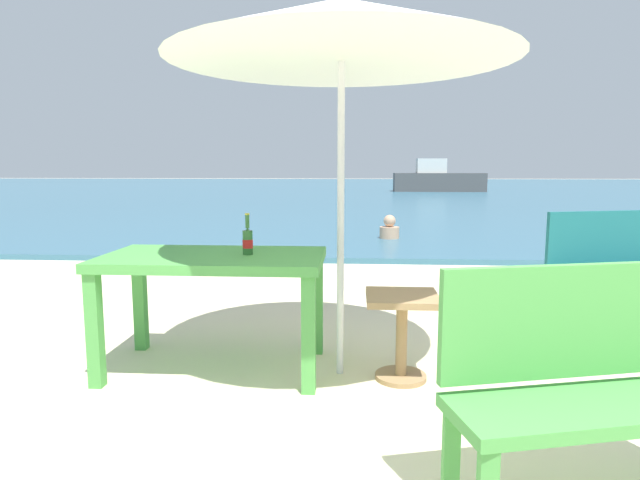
{
  "coord_description": "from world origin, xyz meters",
  "views": [
    {
      "loc": [
        -0.21,
        -2.22,
        1.31
      ],
      "look_at": [
        -0.56,
        3.0,
        0.6
      ],
      "focal_mm": 30.06,
      "sensor_mm": 36.0,
      "label": 1
    }
  ],
  "objects_px": {
    "boat_cargo_ship": "(438,180)",
    "beer_bottle_amber": "(248,240)",
    "picnic_table_green": "(214,271)",
    "bench_teal_center": "(616,260)",
    "swimmer_person": "(389,229)",
    "side_table_wood": "(402,324)",
    "bench_green_left": "(600,376)",
    "patio_umbrella": "(342,30)"
  },
  "relations": [
    {
      "from": "picnic_table_green",
      "to": "bench_green_left",
      "type": "relative_size",
      "value": 1.12
    },
    {
      "from": "bench_green_left",
      "to": "boat_cargo_ship",
      "type": "distance_m",
      "value": 25.99
    },
    {
      "from": "beer_bottle_amber",
      "to": "side_table_wood",
      "type": "bearing_deg",
      "value": -6.45
    },
    {
      "from": "patio_umbrella",
      "to": "bench_green_left",
      "type": "distance_m",
      "value": 2.29
    },
    {
      "from": "bench_teal_center",
      "to": "bench_green_left",
      "type": "bearing_deg",
      "value": -116.07
    },
    {
      "from": "beer_bottle_amber",
      "to": "swimmer_person",
      "type": "height_order",
      "value": "beer_bottle_amber"
    },
    {
      "from": "patio_umbrella",
      "to": "boat_cargo_ship",
      "type": "bearing_deg",
      "value": 80.14
    },
    {
      "from": "bench_green_left",
      "to": "swimmer_person",
      "type": "xyz_separation_m",
      "value": [
        -0.33,
        7.37,
        -0.3
      ]
    },
    {
      "from": "picnic_table_green",
      "to": "side_table_wood",
      "type": "xyz_separation_m",
      "value": [
        1.2,
        -0.1,
        -0.3
      ]
    },
    {
      "from": "patio_umbrella",
      "to": "bench_green_left",
      "type": "height_order",
      "value": "patio_umbrella"
    },
    {
      "from": "picnic_table_green",
      "to": "swimmer_person",
      "type": "xyz_separation_m",
      "value": [
        1.5,
        6.02,
        -0.41
      ]
    },
    {
      "from": "beer_bottle_amber",
      "to": "swimmer_person",
      "type": "relative_size",
      "value": 0.65
    },
    {
      "from": "side_table_wood",
      "to": "bench_green_left",
      "type": "bearing_deg",
      "value": -63.43
    },
    {
      "from": "side_table_wood",
      "to": "beer_bottle_amber",
      "type": "bearing_deg",
      "value": 173.55
    },
    {
      "from": "bench_green_left",
      "to": "boat_cargo_ship",
      "type": "relative_size",
      "value": 0.27
    },
    {
      "from": "swimmer_person",
      "to": "boat_cargo_ship",
      "type": "distance_m",
      "value": 18.77
    },
    {
      "from": "bench_teal_center",
      "to": "swimmer_person",
      "type": "distance_m",
      "value": 5.05
    },
    {
      "from": "swimmer_person",
      "to": "boat_cargo_ship",
      "type": "bearing_deg",
      "value": 79.04
    },
    {
      "from": "beer_bottle_amber",
      "to": "boat_cargo_ship",
      "type": "relative_size",
      "value": 0.06
    },
    {
      "from": "boat_cargo_ship",
      "to": "bench_teal_center",
      "type": "bearing_deg",
      "value": -94.88
    },
    {
      "from": "bench_green_left",
      "to": "side_table_wood",
      "type": "bearing_deg",
      "value": 116.57
    },
    {
      "from": "beer_bottle_amber",
      "to": "patio_umbrella",
      "type": "distance_m",
      "value": 1.4
    },
    {
      "from": "beer_bottle_amber",
      "to": "bench_green_left",
      "type": "xyz_separation_m",
      "value": [
        1.6,
        -1.36,
        -0.31
      ]
    },
    {
      "from": "patio_umbrella",
      "to": "swimmer_person",
      "type": "distance_m",
      "value": 6.36
    },
    {
      "from": "patio_umbrella",
      "to": "side_table_wood",
      "type": "xyz_separation_m",
      "value": [
        0.38,
        -0.07,
        -1.76
      ]
    },
    {
      "from": "side_table_wood",
      "to": "bench_green_left",
      "type": "height_order",
      "value": "bench_green_left"
    },
    {
      "from": "picnic_table_green",
      "to": "beer_bottle_amber",
      "type": "height_order",
      "value": "beer_bottle_amber"
    },
    {
      "from": "bench_green_left",
      "to": "swimmer_person",
      "type": "height_order",
      "value": "bench_green_left"
    },
    {
      "from": "bench_teal_center",
      "to": "boat_cargo_ship",
      "type": "bearing_deg",
      "value": 85.12
    },
    {
      "from": "beer_bottle_amber",
      "to": "bench_green_left",
      "type": "height_order",
      "value": "beer_bottle_amber"
    },
    {
      "from": "patio_umbrella",
      "to": "side_table_wood",
      "type": "distance_m",
      "value": 1.81
    },
    {
      "from": "beer_bottle_amber",
      "to": "patio_umbrella",
      "type": "bearing_deg",
      "value": -3.48
    },
    {
      "from": "picnic_table_green",
      "to": "beer_bottle_amber",
      "type": "distance_m",
      "value": 0.3
    },
    {
      "from": "picnic_table_green",
      "to": "swimmer_person",
      "type": "relative_size",
      "value": 3.41
    },
    {
      "from": "picnic_table_green",
      "to": "boat_cargo_ship",
      "type": "height_order",
      "value": "boat_cargo_ship"
    },
    {
      "from": "side_table_wood",
      "to": "swimmer_person",
      "type": "relative_size",
      "value": 1.32
    },
    {
      "from": "side_table_wood",
      "to": "boat_cargo_ship",
      "type": "xyz_separation_m",
      "value": [
        3.87,
        24.54,
        0.32
      ]
    },
    {
      "from": "picnic_table_green",
      "to": "side_table_wood",
      "type": "bearing_deg",
      "value": -4.74
    },
    {
      "from": "boat_cargo_ship",
      "to": "beer_bottle_amber",
      "type": "bearing_deg",
      "value": -101.22
    },
    {
      "from": "picnic_table_green",
      "to": "bench_teal_center",
      "type": "relative_size",
      "value": 1.12
    },
    {
      "from": "bench_teal_center",
      "to": "swimmer_person",
      "type": "relative_size",
      "value": 3.06
    },
    {
      "from": "bench_teal_center",
      "to": "bench_green_left",
      "type": "xyz_separation_m",
      "value": [
        -1.26,
        -2.58,
        0.0
      ]
    }
  ]
}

